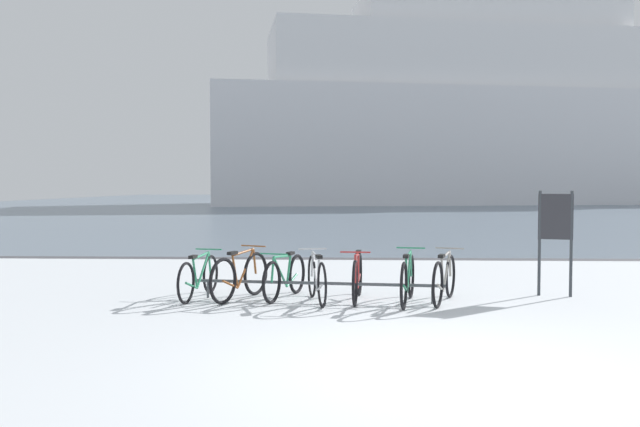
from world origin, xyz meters
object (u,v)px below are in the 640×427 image
(info_sign, at_px, (556,226))
(bicycle_1, at_px, (240,276))
(bicycle_0, at_px, (199,277))
(bicycle_6, at_px, (444,279))
(bicycle_2, at_px, (285,277))
(bicycle_4, at_px, (357,277))
(bicycle_5, at_px, (408,279))
(bicycle_3, at_px, (317,279))
(ferry_ship, at_px, (496,121))

(info_sign, bearing_deg, bicycle_1, -173.93)
(bicycle_0, height_order, bicycle_6, bicycle_6)
(bicycle_2, bearing_deg, bicycle_0, -178.04)
(bicycle_2, distance_m, bicycle_4, 1.18)
(bicycle_0, distance_m, bicycle_5, 3.35)
(bicycle_1, height_order, bicycle_2, bicycle_1)
(bicycle_3, xyz_separation_m, info_sign, (3.91, 0.75, 0.79))
(bicycle_2, relative_size, bicycle_5, 0.94)
(bicycle_0, xyz_separation_m, bicycle_6, (3.91, -0.24, 0.02))
(bicycle_3, distance_m, bicycle_6, 1.99)
(bicycle_5, distance_m, info_sign, 2.74)
(bicycle_2, distance_m, bicycle_5, 1.98)
(bicycle_6, bearing_deg, bicycle_4, 175.03)
(bicycle_2, relative_size, bicycle_4, 0.96)
(bicycle_1, relative_size, bicycle_2, 0.95)
(bicycle_1, relative_size, bicycle_3, 0.97)
(bicycle_3, distance_m, bicycle_5, 1.41)
(info_sign, distance_m, ferry_ship, 56.98)
(bicycle_1, distance_m, bicycle_6, 3.23)
(bicycle_4, relative_size, bicycle_5, 0.98)
(bicycle_3, bearing_deg, bicycle_6, 1.40)
(bicycle_1, height_order, bicycle_6, bicycle_1)
(bicycle_0, xyz_separation_m, bicycle_5, (3.33, -0.35, 0.03))
(bicycle_0, height_order, info_sign, info_sign)
(bicycle_5, bearing_deg, bicycle_3, 177.54)
(info_sign, height_order, ferry_ship, ferry_ship)
(bicycle_4, distance_m, bicycle_5, 0.81)
(bicycle_0, xyz_separation_m, ferry_ship, (16.96, 55.91, 7.79))
(bicycle_6, bearing_deg, bicycle_5, -169.33)
(bicycle_0, xyz_separation_m, info_sign, (5.83, 0.46, 0.81))
(bicycle_4, bearing_deg, bicycle_0, 177.28)
(bicycle_6, relative_size, ferry_ship, 0.03)
(ferry_ship, bearing_deg, bicycle_3, -104.98)
(bicycle_6, bearing_deg, bicycle_0, 176.50)
(info_sign, bearing_deg, bicycle_2, -174.64)
(bicycle_2, distance_m, bicycle_6, 2.54)
(bicycle_2, xyz_separation_m, ferry_ship, (15.56, 55.86, 7.78))
(bicycle_3, relative_size, bicycle_4, 0.94)
(bicycle_1, distance_m, info_sign, 5.23)
(info_sign, relative_size, ferry_ship, 0.03)
(bicycle_1, height_order, bicycle_4, bicycle_1)
(bicycle_2, relative_size, info_sign, 0.95)
(bicycle_5, xyz_separation_m, ferry_ship, (13.62, 56.26, 7.76))
(bicycle_3, xyz_separation_m, bicycle_4, (0.64, 0.17, 0.00))
(bicycle_6, distance_m, ferry_ship, 58.16)
(bicycle_1, bearing_deg, ferry_ship, 73.80)
(bicycle_0, bearing_deg, bicycle_6, -3.50)
(bicycle_2, height_order, info_sign, info_sign)
(bicycle_3, bearing_deg, info_sign, 10.90)
(bicycle_0, relative_size, info_sign, 0.97)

